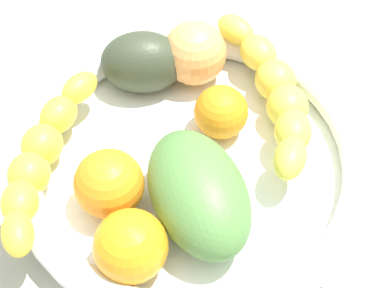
{
  "coord_description": "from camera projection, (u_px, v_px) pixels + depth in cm",
  "views": [
    {
      "loc": [
        31.83,
        3.27,
        49.03
      ],
      "look_at": [
        0.0,
        0.0,
        7.56
      ],
      "focal_mm": 54.03,
      "sensor_mm": 36.0,
      "label": 1
    }
  ],
  "objects": [
    {
      "name": "kitchen_counter",
      "position": [
        192.0,
        181.0,
        0.57
      ],
      "size": [
        120.0,
        120.0,
        3.0
      ],
      "primitive_type": "cube",
      "color": "#AAAC9B",
      "rests_on": "ground"
    },
    {
      "name": "fruit_bowl",
      "position": [
        192.0,
        159.0,
        0.54
      ],
      "size": [
        33.2,
        33.2,
        4.28
      ],
      "color": "white",
      "rests_on": "kitchen_counter"
    },
    {
      "name": "banana_draped_left",
      "position": [
        275.0,
        91.0,
        0.56
      ],
      "size": [
        21.31,
        10.72,
        4.77
      ],
      "color": "yellow",
      "rests_on": "fruit_bowl"
    },
    {
      "name": "banana_draped_right",
      "position": [
        41.0,
        157.0,
        0.52
      ],
      "size": [
        21.03,
        6.71,
        4.47
      ],
      "color": "yellow",
      "rests_on": "fruit_bowl"
    },
    {
      "name": "orange_front",
      "position": [
        109.0,
        184.0,
        0.5
      ],
      "size": [
        6.16,
        6.16,
        6.16
      ],
      "primitive_type": "sphere",
      "color": "orange",
      "rests_on": "fruit_bowl"
    },
    {
      "name": "orange_mid_left",
      "position": [
        221.0,
        112.0,
        0.55
      ],
      "size": [
        5.25,
        5.25,
        5.25
      ],
      "primitive_type": "sphere",
      "color": "orange",
      "rests_on": "fruit_bowl"
    },
    {
      "name": "orange_mid_right",
      "position": [
        131.0,
        246.0,
        0.46
      ],
      "size": [
        6.12,
        6.12,
        6.12
      ],
      "primitive_type": "sphere",
      "color": "orange",
      "rests_on": "fruit_bowl"
    },
    {
      "name": "mango_green",
      "position": [
        198.0,
        193.0,
        0.49
      ],
      "size": [
        15.17,
        12.98,
        7.02
      ],
      "primitive_type": "ellipsoid",
      "rotation": [
        0.0,
        0.0,
        0.47
      ],
      "color": "#52843E",
      "rests_on": "fruit_bowl"
    },
    {
      "name": "peach_blush",
      "position": [
        194.0,
        53.0,
        0.59
      ],
      "size": [
        6.67,
        6.67,
        6.67
      ],
      "primitive_type": "sphere",
      "color": "#EFA359",
      "rests_on": "fruit_bowl"
    },
    {
      "name": "avocado_dark",
      "position": [
        143.0,
        62.0,
        0.59
      ],
      "size": [
        7.27,
        9.33,
        6.49
      ],
      "primitive_type": "ellipsoid",
      "rotation": [
        0.0,
        0.0,
        4.85
      ],
      "color": "#36402C",
      "rests_on": "fruit_bowl"
    }
  ]
}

